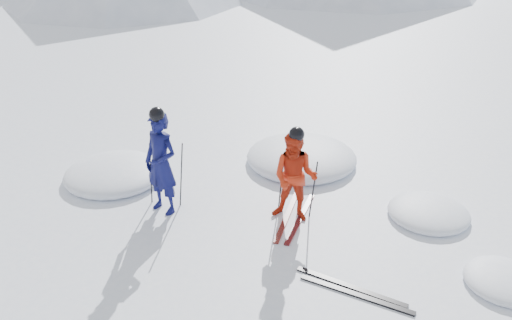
# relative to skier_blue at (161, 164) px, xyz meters

# --- Properties ---
(ground) EXTENTS (160.00, 160.00, 0.00)m
(ground) POSITION_rel_skier_blue_xyz_m (3.54, -0.20, -0.94)
(ground) COLOR white
(ground) RESTS_ON ground
(skier_blue) EXTENTS (0.79, 0.65, 1.88)m
(skier_blue) POSITION_rel_skier_blue_xyz_m (0.00, 0.00, 0.00)
(skier_blue) COLOR #0B0D45
(skier_blue) RESTS_ON ground
(skier_red) EXTENTS (0.81, 0.63, 1.64)m
(skier_red) POSITION_rel_skier_blue_xyz_m (2.30, 0.40, -0.12)
(skier_red) COLOR red
(skier_red) RESTS_ON ground
(pole_blue_left) EXTENTS (0.12, 0.09, 1.25)m
(pole_blue_left) POSITION_rel_skier_blue_xyz_m (-0.30, 0.15, -0.31)
(pole_blue_left) COLOR black
(pole_blue_left) RESTS_ON ground
(pole_blue_right) EXTENTS (0.12, 0.07, 1.25)m
(pole_blue_right) POSITION_rel_skier_blue_xyz_m (0.25, 0.25, -0.31)
(pole_blue_right) COLOR black
(pole_blue_right) RESTS_ON ground
(pole_red_left) EXTENTS (0.11, 0.09, 1.09)m
(pole_red_left) POSITION_rel_skier_blue_xyz_m (2.00, 0.65, -0.39)
(pole_red_left) COLOR black
(pole_red_left) RESTS_ON ground
(pole_red_right) EXTENTS (0.11, 0.08, 1.09)m
(pole_red_right) POSITION_rel_skier_blue_xyz_m (2.60, 0.55, -0.39)
(pole_red_right) COLOR black
(pole_red_right) RESTS_ON ground
(ski_worn_left) EXTENTS (0.12, 1.70, 0.03)m
(ski_worn_left) POSITION_rel_skier_blue_xyz_m (2.18, 0.40, -0.92)
(ski_worn_left) COLOR black
(ski_worn_left) RESTS_ON ground
(ski_worn_right) EXTENTS (0.18, 1.70, 0.03)m
(ski_worn_right) POSITION_rel_skier_blue_xyz_m (2.42, 0.40, -0.92)
(ski_worn_right) COLOR black
(ski_worn_right) RESTS_ON ground
(ski_loose_a) EXTENTS (1.67, 0.49, 0.03)m
(ski_loose_a) POSITION_rel_skier_blue_xyz_m (3.51, -1.18, -0.92)
(ski_loose_a) COLOR black
(ski_loose_a) RESTS_ON ground
(ski_loose_b) EXTENTS (1.68, 0.43, 0.03)m
(ski_loose_b) POSITION_rel_skier_blue_xyz_m (3.61, -1.33, -0.92)
(ski_loose_b) COLOR black
(ski_loose_b) RESTS_ON ground
(snow_lumps) EXTENTS (8.76, 4.81, 0.51)m
(snow_lumps) POSITION_rel_skier_blue_xyz_m (1.44, 1.67, -0.94)
(snow_lumps) COLOR white
(snow_lumps) RESTS_ON ground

